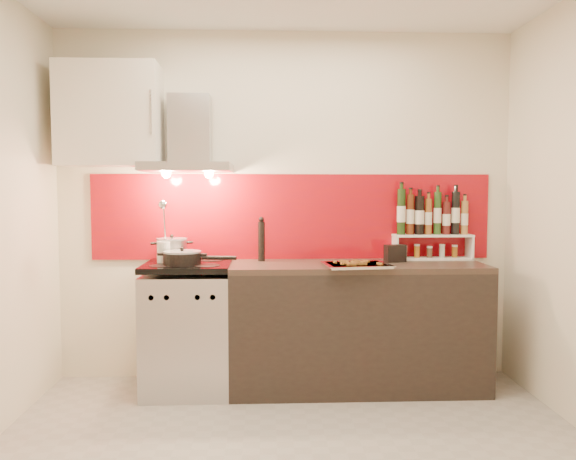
{
  "coord_description": "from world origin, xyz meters",
  "views": [
    {
      "loc": [
        -0.16,
        -2.84,
        1.42
      ],
      "look_at": [
        0.0,
        0.95,
        1.15
      ],
      "focal_mm": 35.0,
      "sensor_mm": 36.0,
      "label": 1
    }
  ],
  "objects_px": {
    "saute_pan": "(183,258)",
    "range_stove": "(189,329)",
    "pepper_mill": "(261,240)",
    "stock_pot": "(172,249)",
    "counter": "(357,325)",
    "baking_tray": "(356,265)"
  },
  "relations": [
    {
      "from": "saute_pan",
      "to": "pepper_mill",
      "type": "bearing_deg",
      "value": 24.84
    },
    {
      "from": "saute_pan",
      "to": "range_stove",
      "type": "bearing_deg",
      "value": 77.77
    },
    {
      "from": "counter",
      "to": "stock_pot",
      "type": "xyz_separation_m",
      "value": [
        -1.33,
        0.14,
        0.54
      ]
    },
    {
      "from": "counter",
      "to": "baking_tray",
      "type": "xyz_separation_m",
      "value": [
        -0.04,
        -0.19,
        0.47
      ]
    },
    {
      "from": "range_stove",
      "to": "pepper_mill",
      "type": "distance_m",
      "value": 0.82
    },
    {
      "from": "range_stove",
      "to": "saute_pan",
      "type": "bearing_deg",
      "value": -102.23
    },
    {
      "from": "stock_pot",
      "to": "range_stove",
      "type": "bearing_deg",
      "value": -47.84
    },
    {
      "from": "saute_pan",
      "to": "pepper_mill",
      "type": "xyz_separation_m",
      "value": [
        0.54,
        0.25,
        0.1
      ]
    },
    {
      "from": "counter",
      "to": "range_stove",
      "type": "bearing_deg",
      "value": -179.77
    },
    {
      "from": "stock_pot",
      "to": "pepper_mill",
      "type": "relative_size",
      "value": 0.68
    },
    {
      "from": "stock_pot",
      "to": "pepper_mill",
      "type": "height_order",
      "value": "pepper_mill"
    },
    {
      "from": "counter",
      "to": "stock_pot",
      "type": "relative_size",
      "value": 8.16
    },
    {
      "from": "counter",
      "to": "saute_pan",
      "type": "height_order",
      "value": "saute_pan"
    },
    {
      "from": "pepper_mill",
      "to": "counter",
      "type": "bearing_deg",
      "value": -13.17
    },
    {
      "from": "pepper_mill",
      "to": "baking_tray",
      "type": "bearing_deg",
      "value": -28.72
    },
    {
      "from": "counter",
      "to": "pepper_mill",
      "type": "relative_size",
      "value": 5.51
    },
    {
      "from": "counter",
      "to": "baking_tray",
      "type": "height_order",
      "value": "baking_tray"
    },
    {
      "from": "stock_pot",
      "to": "saute_pan",
      "type": "bearing_deg",
      "value": -63.53
    },
    {
      "from": "counter",
      "to": "baking_tray",
      "type": "bearing_deg",
      "value": -101.17
    },
    {
      "from": "saute_pan",
      "to": "baking_tray",
      "type": "bearing_deg",
      "value": -5.1
    },
    {
      "from": "stock_pot",
      "to": "baking_tray",
      "type": "bearing_deg",
      "value": -14.5
    },
    {
      "from": "pepper_mill",
      "to": "baking_tray",
      "type": "xyz_separation_m",
      "value": [
        0.64,
        -0.35,
        -0.14
      ]
    }
  ]
}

